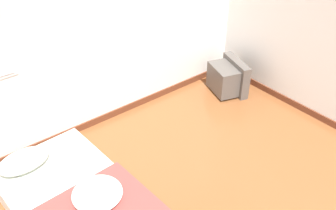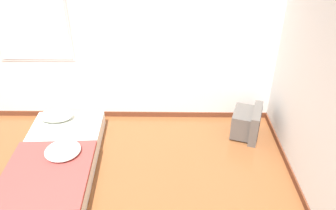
{
  "view_description": "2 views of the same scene",
  "coord_description": "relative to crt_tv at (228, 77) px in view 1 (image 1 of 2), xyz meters",
  "views": [
    {
      "loc": [
        -1.13,
        -0.59,
        2.89
      ],
      "look_at": [
        0.95,
        2.0,
        0.62
      ],
      "focal_mm": 40.0,
      "sensor_mm": 36.0,
      "label": 1
    },
    {
      "loc": [
        1.25,
        -1.69,
        3.05
      ],
      "look_at": [
        1.2,
        2.11,
        0.74
      ],
      "focal_mm": 35.0,
      "sensor_mm": 36.0,
      "label": 2
    }
  ],
  "objects": [
    {
      "name": "wall_back",
      "position": [
        -2.42,
        0.53,
        1.06
      ],
      "size": [
        8.09,
        0.08,
        2.6
      ],
      "color": "white",
      "rests_on": "ground_plane"
    },
    {
      "name": "crt_tv",
      "position": [
        0.0,
        0.0,
        0.0
      ],
      "size": [
        0.54,
        0.63,
        0.48
      ],
      "color": "#56514C",
      "rests_on": "ground_plane"
    }
  ]
}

